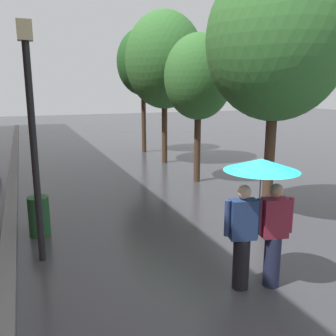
{
  "coord_description": "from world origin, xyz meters",
  "views": [
    {
      "loc": [
        -2.75,
        -4.53,
        3.1
      ],
      "look_at": [
        0.2,
        2.84,
        1.35
      ],
      "focal_mm": 38.83,
      "sensor_mm": 36.0,
      "label": 1
    }
  ],
  "objects_px": {
    "street_tree_0": "(277,41)",
    "street_tree_3": "(143,62)",
    "couple_under_umbrella": "(260,203)",
    "street_tree_1": "(199,78)",
    "street_tree_2": "(164,61)",
    "litter_bin": "(39,216)",
    "street_lamp_post": "(32,127)"
  },
  "relations": [
    {
      "from": "street_tree_0",
      "to": "street_tree_3",
      "type": "relative_size",
      "value": 1.01
    },
    {
      "from": "couple_under_umbrella",
      "to": "street_tree_1",
      "type": "bearing_deg",
      "value": 71.74
    },
    {
      "from": "street_tree_2",
      "to": "street_tree_3",
      "type": "height_order",
      "value": "street_tree_2"
    },
    {
      "from": "street_tree_0",
      "to": "litter_bin",
      "type": "xyz_separation_m",
      "value": [
        -5.23,
        0.85,
        -3.71
      ]
    },
    {
      "from": "street_tree_2",
      "to": "litter_bin",
      "type": "height_order",
      "value": "street_tree_2"
    },
    {
      "from": "street_tree_0",
      "to": "street_tree_1",
      "type": "distance_m",
      "value": 3.83
    },
    {
      "from": "street_tree_3",
      "to": "couple_under_umbrella",
      "type": "xyz_separation_m",
      "value": [
        -2.26,
        -12.6,
        -2.89
      ]
    },
    {
      "from": "street_tree_1",
      "to": "street_lamp_post",
      "type": "height_order",
      "value": "street_tree_1"
    },
    {
      "from": "street_tree_3",
      "to": "couple_under_umbrella",
      "type": "relative_size",
      "value": 2.82
    },
    {
      "from": "couple_under_umbrella",
      "to": "street_lamp_post",
      "type": "relative_size",
      "value": 0.5
    },
    {
      "from": "street_tree_3",
      "to": "street_lamp_post",
      "type": "height_order",
      "value": "street_tree_3"
    },
    {
      "from": "street_lamp_post",
      "to": "street_tree_1",
      "type": "bearing_deg",
      "value": 38.54
    },
    {
      "from": "street_tree_1",
      "to": "street_tree_3",
      "type": "height_order",
      "value": "street_tree_3"
    },
    {
      "from": "street_tree_3",
      "to": "couple_under_umbrella",
      "type": "distance_m",
      "value": 13.12
    },
    {
      "from": "street_lamp_post",
      "to": "couple_under_umbrella",
      "type": "bearing_deg",
      "value": -35.57
    },
    {
      "from": "street_tree_0",
      "to": "street_tree_2",
      "type": "distance_m",
      "value": 7.15
    },
    {
      "from": "couple_under_umbrella",
      "to": "litter_bin",
      "type": "height_order",
      "value": "couple_under_umbrella"
    },
    {
      "from": "street_tree_1",
      "to": "couple_under_umbrella",
      "type": "bearing_deg",
      "value": -108.26
    },
    {
      "from": "street_tree_3",
      "to": "couple_under_umbrella",
      "type": "bearing_deg",
      "value": -100.18
    },
    {
      "from": "street_tree_2",
      "to": "couple_under_umbrella",
      "type": "relative_size",
      "value": 2.95
    },
    {
      "from": "street_tree_3",
      "to": "litter_bin",
      "type": "height_order",
      "value": "street_tree_3"
    },
    {
      "from": "street_tree_1",
      "to": "street_tree_2",
      "type": "relative_size",
      "value": 0.79
    },
    {
      "from": "street_lamp_post",
      "to": "litter_bin",
      "type": "height_order",
      "value": "street_lamp_post"
    },
    {
      "from": "street_tree_2",
      "to": "couple_under_umbrella",
      "type": "bearing_deg",
      "value": -102.97
    },
    {
      "from": "couple_under_umbrella",
      "to": "litter_bin",
      "type": "xyz_separation_m",
      "value": [
        -3.09,
        3.46,
        -0.97
      ]
    },
    {
      "from": "street_tree_0",
      "to": "street_tree_1",
      "type": "height_order",
      "value": "street_tree_0"
    },
    {
      "from": "street_tree_0",
      "to": "litter_bin",
      "type": "distance_m",
      "value": 6.47
    },
    {
      "from": "street_tree_0",
      "to": "street_tree_3",
      "type": "xyz_separation_m",
      "value": [
        0.12,
        9.99,
        0.15
      ]
    },
    {
      "from": "street_lamp_post",
      "to": "litter_bin",
      "type": "xyz_separation_m",
      "value": [
        0.02,
        1.24,
        -2.02
      ]
    },
    {
      "from": "street_tree_1",
      "to": "street_tree_2",
      "type": "xyz_separation_m",
      "value": [
        0.14,
        3.38,
        0.75
      ]
    },
    {
      "from": "street_tree_0",
      "to": "street_tree_2",
      "type": "height_order",
      "value": "street_tree_2"
    },
    {
      "from": "street_tree_0",
      "to": "couple_under_umbrella",
      "type": "height_order",
      "value": "street_tree_0"
    }
  ]
}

